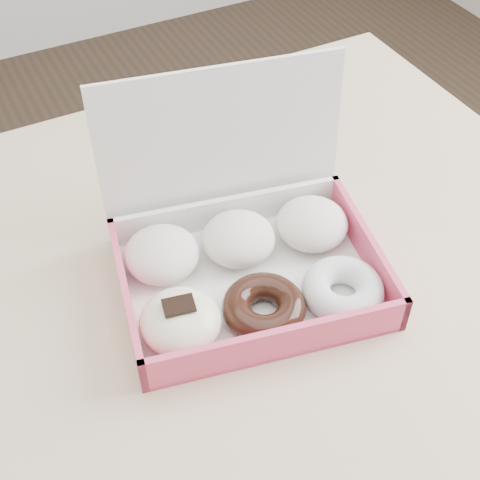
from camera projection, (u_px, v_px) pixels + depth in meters
name	position (u px, v px, depth m)	size (l,w,h in m)	color
table	(168.00, 314.00, 0.91)	(1.20, 0.80, 0.75)	#D1AE8A
donut_box	(244.00, 257.00, 0.83)	(0.36, 0.32, 0.23)	white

